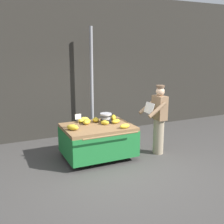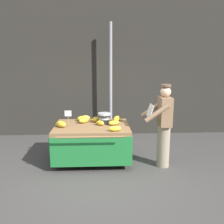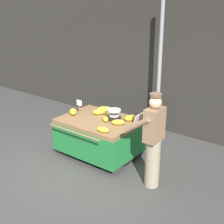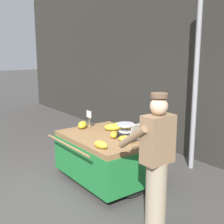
{
  "view_description": "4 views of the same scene",
  "coord_description": "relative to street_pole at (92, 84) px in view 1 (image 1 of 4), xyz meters",
  "views": [
    {
      "loc": [
        -2.46,
        -4.84,
        2.54
      ],
      "look_at": [
        0.22,
        0.96,
        1.06
      ],
      "focal_mm": 43.43,
      "sensor_mm": 36.0,
      "label": 1
    },
    {
      "loc": [
        -0.02,
        -4.24,
        2.16
      ],
      "look_at": [
        0.23,
        0.93,
        1.08
      ],
      "focal_mm": 39.02,
      "sensor_mm": 36.0,
      "label": 2
    },
    {
      "loc": [
        3.6,
        -3.76,
        3.14
      ],
      "look_at": [
        0.16,
        0.78,
        1.06
      ],
      "focal_mm": 49.58,
      "sensor_mm": 36.0,
      "label": 3
    },
    {
      "loc": [
        3.61,
        -1.91,
        2.19
      ],
      "look_at": [
        -0.15,
        0.87,
        1.21
      ],
      "focal_mm": 47.09,
      "sensor_mm": 36.0,
      "label": 4
    }
  ],
  "objects": [
    {
      "name": "banana_bunch_6",
      "position": [
        -0.39,
        -1.29,
        -0.72
      ],
      "size": [
        0.18,
        0.23,
        0.11
      ],
      "primitive_type": "ellipsoid",
      "rotation": [
        0.0,
        0.0,
        2.98
      ],
      "color": "gold",
      "rests_on": "banana_cart"
    },
    {
      "name": "banana_bunch_0",
      "position": [
        -0.63,
        -1.13,
        -0.72
      ],
      "size": [
        0.24,
        0.19,
        0.11
      ],
      "primitive_type": "ellipsoid",
      "rotation": [
        0.0,
        0.0,
        1.34
      ],
      "color": "yellow",
      "rests_on": "banana_cart"
    },
    {
      "name": "street_pole",
      "position": [
        0.0,
        0.0,
        0.0
      ],
      "size": [
        0.09,
        0.09,
        3.17
      ],
      "primitive_type": "cylinder",
      "color": "gray",
      "rests_on": "ground"
    },
    {
      "name": "price_sign",
      "position": [
        -0.96,
        -1.67,
        -0.53
      ],
      "size": [
        0.14,
        0.01,
        0.34
      ],
      "color": "#997A51",
      "rests_on": "banana_cart"
    },
    {
      "name": "banana_bunch_3",
      "position": [
        -0.66,
        -1.38,
        -0.72
      ],
      "size": [
        0.3,
        0.33,
        0.12
      ],
      "primitive_type": "ellipsoid",
      "rotation": [
        0.0,
        0.0,
        2.52
      ],
      "color": "gold",
      "rests_on": "banana_cart"
    },
    {
      "name": "banana_bunch_8",
      "position": [
        -1.11,
        -1.72,
        -0.71
      ],
      "size": [
        0.31,
        0.3,
        0.13
      ],
      "primitive_type": "ellipsoid",
      "rotation": [
        0.0,
        0.0,
        0.8
      ],
      "color": "gold",
      "rests_on": "banana_cart"
    },
    {
      "name": "banana_bunch_7",
      "position": [
        -0.74,
        -1.18,
        -0.72
      ],
      "size": [
        0.19,
        0.24,
        0.1
      ],
      "primitive_type": "ellipsoid",
      "rotation": [
        0.0,
        0.0,
        2.98
      ],
      "color": "yellow",
      "rests_on": "banana_cart"
    },
    {
      "name": "banana_bunch_1",
      "position": [
        0.0,
        -1.6,
        -0.72
      ],
      "size": [
        0.31,
        0.28,
        0.1
      ],
      "primitive_type": "ellipsoid",
      "rotation": [
        0.0,
        0.0,
        2.17
      ],
      "color": "gold",
      "rests_on": "banana_cart"
    },
    {
      "name": "back_wall",
      "position": [
        -0.26,
        0.52,
        0.47
      ],
      "size": [
        16.0,
        0.24,
        4.11
      ],
      "primitive_type": "cube",
      "color": "#2D2B26",
      "rests_on": "ground"
    },
    {
      "name": "banana_bunch_2",
      "position": [
        -0.29,
        -1.62,
        -0.72
      ],
      "size": [
        0.23,
        0.22,
        0.11
      ],
      "primitive_type": "ellipsoid",
      "rotation": [
        0.0,
        0.0,
        0.86
      ],
      "color": "gold",
      "rests_on": "banana_cart"
    },
    {
      "name": "banana_cart",
      "position": [
        -0.47,
        -1.6,
        -0.99
      ],
      "size": [
        1.61,
        1.39,
        0.81
      ],
      "color": "olive",
      "rests_on": "ground"
    },
    {
      "name": "banana_bunch_5",
      "position": [
        -0.0,
        -2.07,
        -0.72
      ],
      "size": [
        0.26,
        0.15,
        0.1
      ],
      "primitive_type": "ellipsoid",
      "rotation": [
        0.0,
        0.0,
        1.7
      ],
      "color": "yellow",
      "rests_on": "banana_cart"
    },
    {
      "name": "weighing_scale",
      "position": [
        -0.2,
        -1.46,
        -0.66
      ],
      "size": [
        0.28,
        0.28,
        0.24
      ],
      "color": "black",
      "rests_on": "banana_cart"
    },
    {
      "name": "vendor_person",
      "position": [
        0.99,
        -1.95,
        -0.71
      ],
      "size": [
        0.58,
        0.51,
        1.71
      ],
      "color": "gray",
      "rests_on": "ground"
    },
    {
      "name": "banana_bunch_4",
      "position": [
        0.09,
        -1.28,
        -0.71
      ],
      "size": [
        0.23,
        0.28,
        0.13
      ],
      "primitive_type": "ellipsoid",
      "rotation": [
        0.0,
        0.0,
        2.64
      ],
      "color": "gold",
      "rests_on": "banana_cart"
    },
    {
      "name": "ground_plane",
      "position": [
        -0.26,
        -2.43,
        -1.58
      ],
      "size": [
        60.0,
        60.0,
        0.0
      ],
      "primitive_type": "plane",
      "color": "#423F3D"
    }
  ]
}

